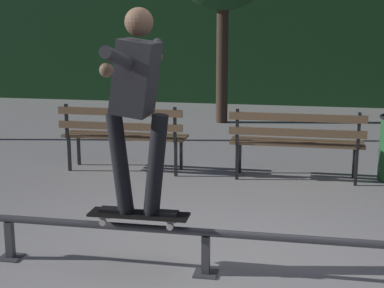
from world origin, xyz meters
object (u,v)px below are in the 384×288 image
object	(u,v)px
grind_rail	(206,239)
skateboarder	(137,95)
skateboard	(139,215)
park_bench_leftmost	(123,131)
park_bench_left_center	(297,138)

from	to	relation	value
grind_rail	skateboarder	xyz separation A→B (m)	(-0.52, 0.00, 1.10)
skateboard	park_bench_leftmost	xyz separation A→B (m)	(-1.03, 2.83, 0.09)
grind_rail	skateboarder	world-z (taller)	skateboarder
skateboarder	grind_rail	bearing A→B (deg)	-0.00
skateboard	park_bench_left_center	bearing A→B (deg)	67.90
skateboard	skateboarder	distance (m)	0.94
skateboard	park_bench_left_center	size ratio (longest dim) A/B	0.49
skateboard	grind_rail	bearing A→B (deg)	0.00
grind_rail	skateboarder	distance (m)	1.21
park_bench_left_center	park_bench_leftmost	bearing A→B (deg)	180.00
skateboard	skateboarder	world-z (taller)	skateboarder
skateboard	skateboarder	xyz separation A→B (m)	(0.00, 0.00, 0.94)
grind_rail	skateboard	bearing A→B (deg)	180.00
skateboarder	park_bench_leftmost	bearing A→B (deg)	110.02
skateboarder	park_bench_leftmost	world-z (taller)	skateboarder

